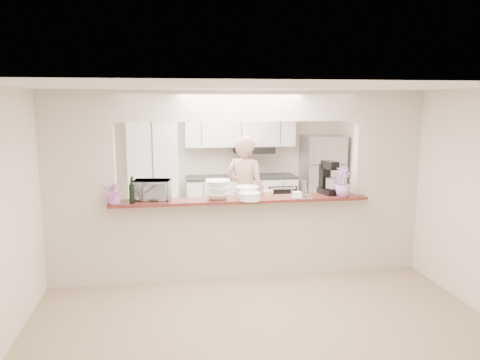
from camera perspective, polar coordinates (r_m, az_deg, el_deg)
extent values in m
plane|color=#9D8B6A|center=(6.54, 0.00, -11.54)|extent=(6.00, 6.00, 0.00)
cube|color=beige|center=(7.99, -1.76, -7.53)|extent=(5.00, 2.90, 0.01)
cube|color=beige|center=(6.22, -18.99, -1.19)|extent=(0.90, 0.15, 2.50)
cube|color=beige|center=(6.82, 17.26, -0.19)|extent=(0.90, 0.15, 2.50)
cube|color=beige|center=(6.10, 0.00, 9.05)|extent=(3.20, 0.15, 0.40)
cube|color=beige|center=(6.37, 0.00, -7.13)|extent=(3.20, 0.15, 1.05)
cube|color=maroon|center=(6.19, 0.07, -2.42)|extent=(3.40, 0.38, 0.04)
cube|color=silver|center=(8.83, -10.50, 0.92)|extent=(0.90, 0.60, 2.10)
cube|color=silver|center=(9.04, 0.14, -2.58)|extent=(2.10, 0.60, 0.90)
cube|color=#29292B|center=(8.95, 0.14, 0.36)|extent=(2.10, 0.62, 0.04)
cube|color=silver|center=(8.97, 0.01, 6.51)|extent=(2.10, 0.35, 0.75)
cube|color=black|center=(8.95, 1.70, 3.71)|extent=(0.75, 0.45, 0.12)
cube|color=black|center=(8.89, 5.23, -2.51)|extent=(0.55, 0.02, 0.55)
cube|color=#A2A2A7|center=(9.30, 9.96, 0.13)|extent=(0.75, 0.70, 1.70)
imported|color=#EC7DD3|center=(6.01, -15.01, -1.35)|extent=(0.31, 0.27, 0.32)
cylinder|color=black|center=(6.22, -12.96, -1.30)|extent=(0.06, 0.06, 0.24)
cylinder|color=black|center=(6.19, -13.01, 0.16)|extent=(0.02, 0.02, 0.08)
cylinder|color=black|center=(6.00, -13.06, -1.67)|extent=(0.07, 0.07, 0.24)
cylinder|color=black|center=(5.97, -13.12, -0.12)|extent=(0.02, 0.02, 0.08)
imported|color=#AAAAAF|center=(6.19, -10.66, -1.19)|extent=(0.50, 0.37, 0.26)
imported|color=white|center=(6.14, -2.73, -1.18)|extent=(0.36, 0.36, 0.24)
cylinder|color=white|center=(6.26, 0.86, -1.46)|extent=(0.30, 0.30, 0.13)
cylinder|color=white|center=(6.25, 0.86, -0.82)|extent=(0.31, 0.31, 0.01)
cylinder|color=white|center=(6.06, 1.21, -2.06)|extent=(0.28, 0.28, 0.09)
cylinder|color=white|center=(6.05, 1.21, -1.59)|extent=(0.29, 0.29, 0.01)
cylinder|color=maroon|center=(6.33, 1.52, -1.61)|extent=(0.16, 0.16, 0.08)
cylinder|color=tan|center=(6.38, 3.44, -1.58)|extent=(0.15, 0.15, 0.07)
cube|color=silver|center=(6.26, 7.47, -2.10)|extent=(0.27, 0.17, 0.02)
cube|color=white|center=(6.25, 7.48, -1.73)|extent=(0.12, 0.12, 0.07)
cube|color=black|center=(6.58, 10.75, -1.35)|extent=(0.26, 0.34, 0.08)
cube|color=black|center=(6.64, 10.29, 0.53)|extent=(0.15, 0.14, 0.33)
cube|color=black|center=(6.51, 10.90, 1.80)|extent=(0.19, 0.29, 0.11)
cylinder|color=#B7B7BC|center=(6.50, 11.09, -0.36)|extent=(0.15, 0.15, 0.14)
imported|color=#C370D1|center=(6.41, 12.45, -0.24)|extent=(0.27, 0.27, 0.40)
imported|color=tan|center=(7.39, 0.64, -1.68)|extent=(0.79, 0.74, 1.82)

